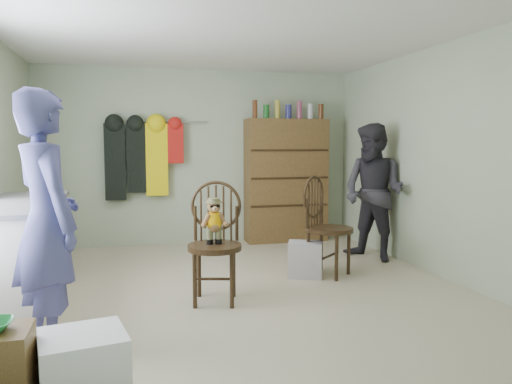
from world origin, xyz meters
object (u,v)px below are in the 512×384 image
object	(u,v)px
chair_far	(324,222)
dresser	(286,180)
counter	(21,254)
chair_front	(215,233)

from	to	relation	value
chair_far	dresser	xyz separation A→B (m)	(0.20, 1.96, 0.33)
counter	dresser	bearing A→B (deg)	35.69
chair_front	chair_far	world-z (taller)	chair_front
counter	dresser	xyz separation A→B (m)	(3.20, 2.30, 0.44)
chair_front	chair_far	distance (m)	1.45
counter	chair_front	bearing A→B (deg)	-9.12
dresser	chair_far	bearing A→B (deg)	-95.72
counter	chair_front	size ratio (longest dim) A/B	1.69
chair_front	dresser	size ratio (longest dim) A/B	0.53
chair_far	dresser	size ratio (longest dim) A/B	0.53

